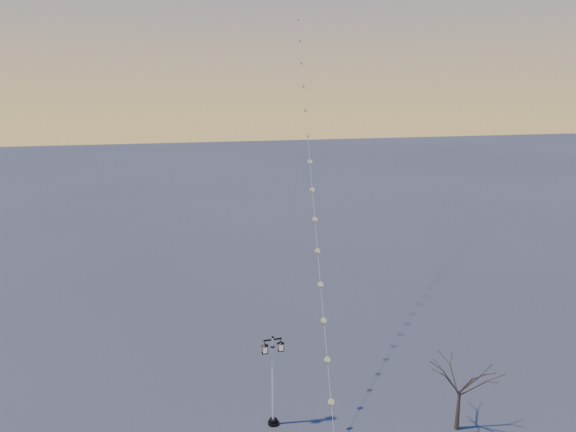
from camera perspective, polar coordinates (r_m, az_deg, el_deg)
name	(u,v)px	position (r m, az deg, el deg)	size (l,w,h in m)	color
street_lamp	(273,376)	(27.44, -1.67, -17.18)	(1.26, 0.55, 4.98)	black
bare_tree	(461,381)	(28.46, 18.41, -16.78)	(2.37, 2.37, 3.93)	#382E23
kite_train	(300,14)	(42.81, 1.38, 21.29)	(8.06, 42.09, 45.11)	black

